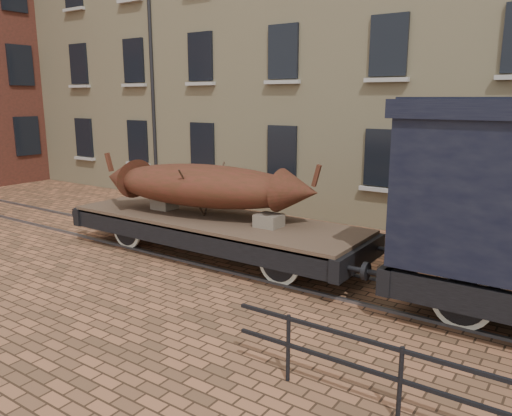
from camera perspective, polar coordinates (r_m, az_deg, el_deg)
The scene contains 5 objects.
ground at distance 11.92m, azimuth 0.64°, elevation -6.84°, with size 90.00×90.00×0.00m, color brown.
warehouse_cream at distance 19.85m, azimuth 26.31°, elevation 20.11°, with size 40.00×10.19×14.00m.
rail_track at distance 11.91m, azimuth 0.64°, elevation -6.70°, with size 30.00×1.52×0.06m.
flatcar_wagon at distance 12.52m, azimuth -4.92°, elevation -1.98°, with size 8.81×2.39×1.33m.
iron_boat at distance 12.50m, azimuth -6.04°, elevation 2.58°, with size 6.03×2.56×1.47m.
Camera 1 is at (6.26, -9.35, 3.94)m, focal length 35.00 mm.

